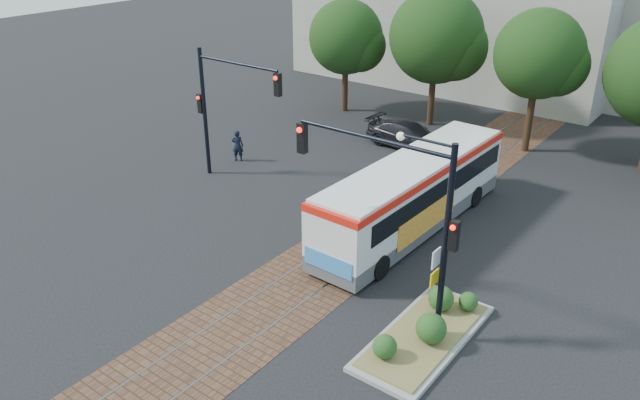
{
  "coord_description": "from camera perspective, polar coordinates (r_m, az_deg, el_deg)",
  "views": [
    {
      "loc": [
        11.33,
        -14.77,
        11.79
      ],
      "look_at": [
        -1.44,
        2.13,
        1.6
      ],
      "focal_mm": 35.0,
      "sensor_mm": 36.0,
      "label": 1
    }
  ],
  "objects": [
    {
      "name": "tree_row",
      "position": [
        33.52,
        19.12,
        12.37
      ],
      "size": [
        26.4,
        5.6,
        7.67
      ],
      "color": "#382314",
      "rests_on": "ground"
    },
    {
      "name": "ground",
      "position": [
        22.04,
        -0.36,
        -6.66
      ],
      "size": [
        120.0,
        120.0,
        0.0
      ],
      "primitive_type": "plane",
      "color": "black",
      "rests_on": "ground"
    },
    {
      "name": "traffic_island",
      "position": [
        19.14,
        9.73,
        -11.54
      ],
      "size": [
        2.2,
        5.2,
        1.13
      ],
      "color": "gray",
      "rests_on": "ground"
    },
    {
      "name": "signal_pole_main",
      "position": [
        17.58,
        8.04,
        -0.32
      ],
      "size": [
        5.49,
        0.46,
        6.0
      ],
      "color": "black",
      "rests_on": "ground"
    },
    {
      "name": "city_bus",
      "position": [
        24.5,
        8.6,
        0.83
      ],
      "size": [
        2.59,
        10.88,
        2.89
      ],
      "rotation": [
        0.0,
        0.0,
        -0.03
      ],
      "color": "#4E4E50",
      "rests_on": "ground"
    },
    {
      "name": "trackbed",
      "position": [
        24.89,
        5.25,
        -2.68
      ],
      "size": [
        3.6,
        40.0,
        0.02
      ],
      "color": "brown",
      "rests_on": "ground"
    },
    {
      "name": "signal_pole_left",
      "position": [
        28.34,
        -9.06,
        9.13
      ],
      "size": [
        4.99,
        0.34,
        6.0
      ],
      "color": "black",
      "rests_on": "ground"
    },
    {
      "name": "warehouses",
      "position": [
        45.81,
        22.15,
        13.85
      ],
      "size": [
        40.0,
        13.0,
        8.0
      ],
      "color": "#ADA899",
      "rests_on": "ground"
    },
    {
      "name": "parked_car",
      "position": [
        33.24,
        8.09,
        5.9
      ],
      "size": [
        4.77,
        2.17,
        1.35
      ],
      "primitive_type": "imported",
      "rotation": [
        0.0,
        0.0,
        1.51
      ],
      "color": "black",
      "rests_on": "ground"
    },
    {
      "name": "officer",
      "position": [
        31.4,
        -7.54,
        4.96
      ],
      "size": [
        0.69,
        0.62,
        1.59
      ],
      "primitive_type": "imported",
      "rotation": [
        0.0,
        0.0,
        3.67
      ],
      "color": "black",
      "rests_on": "ground"
    }
  ]
}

